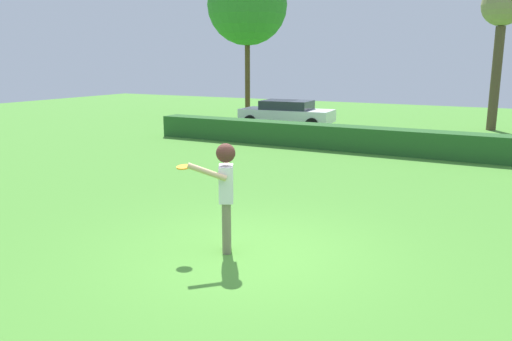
# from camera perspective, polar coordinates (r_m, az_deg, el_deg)

# --- Properties ---
(ground_plane) EXTENTS (60.00, 60.00, 0.00)m
(ground_plane) POSITION_cam_1_polar(r_m,az_deg,el_deg) (8.25, -1.01, -9.32)
(ground_plane) COLOR #4C8E32
(person) EXTENTS (0.60, 0.78, 1.77)m
(person) POSITION_cam_1_polar(r_m,az_deg,el_deg) (8.03, -3.46, -1.65)
(person) COLOR #787059
(person) RESTS_ON ground
(frisbee) EXTENTS (0.24, 0.24, 0.05)m
(frisbee) POSITION_cam_1_polar(r_m,az_deg,el_deg) (8.32, -8.12, 0.40)
(frisbee) COLOR orange
(hedge_row) EXTENTS (18.61, 0.90, 0.83)m
(hedge_row) POSITION_cam_1_polar(r_m,az_deg,el_deg) (17.40, 15.48, 3.15)
(hedge_row) COLOR #275A25
(hedge_row) RESTS_ON ground
(parked_car_white) EXTENTS (4.32, 2.08, 1.25)m
(parked_car_white) POSITION_cam_1_polar(r_m,az_deg,el_deg) (23.47, 3.48, 6.49)
(parked_car_white) COLOR white
(parked_car_white) RESTS_ON ground
(oak_tree) EXTENTS (1.75, 1.75, 6.22)m
(oak_tree) POSITION_cam_1_polar(r_m,az_deg,el_deg) (24.87, 25.92, 15.53)
(oak_tree) COLOR brown
(oak_tree) RESTS_ON ground
(birch_tree) EXTENTS (4.23, 4.23, 8.04)m
(birch_tree) POSITION_cam_1_polar(r_m,az_deg,el_deg) (28.14, -0.99, 18.11)
(birch_tree) COLOR brown
(birch_tree) RESTS_ON ground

